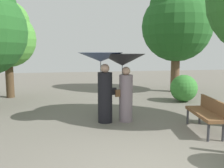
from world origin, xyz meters
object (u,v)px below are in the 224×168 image
(person_left, at_px, (102,73))
(person_right, at_px, (123,70))
(tree_mid_right, at_px, (177,21))
(park_bench, at_px, (207,112))
(tree_mid_left, at_px, (7,34))

(person_left, distance_m, person_right, 0.60)
(person_left, xyz_separation_m, tree_mid_right, (4.40, 4.54, 2.05))
(person_right, bearing_deg, person_left, 81.09)
(park_bench, xyz_separation_m, tree_mid_right, (1.96, 5.85, 2.96))
(person_right, distance_m, park_bench, 2.46)
(person_left, distance_m, tree_mid_left, 5.78)
(park_bench, relative_size, tree_mid_left, 0.38)
(tree_mid_right, bearing_deg, park_bench, -108.48)
(tree_mid_left, bearing_deg, tree_mid_right, 0.20)
(person_left, relative_size, park_bench, 1.27)
(person_right, relative_size, tree_mid_left, 0.47)
(person_left, relative_size, person_right, 1.02)
(tree_mid_right, bearing_deg, person_right, -129.88)
(park_bench, height_order, tree_mid_right, tree_mid_right)
(person_right, height_order, park_bench, person_right)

